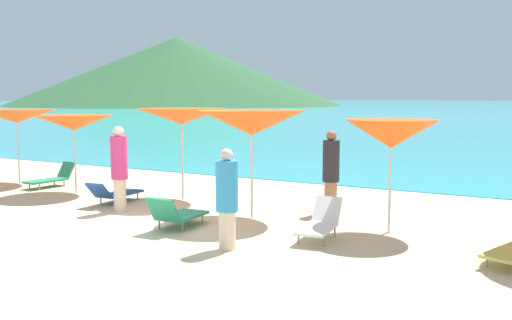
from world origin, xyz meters
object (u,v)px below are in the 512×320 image
umbrella_4 (182,116)px  lounge_chair_6 (176,214)px  umbrella_5 (252,123)px  lounge_chair_1 (115,193)px  beachgoer_1 (227,197)px  lounge_chair_5 (52,178)px  beachgoer_2 (331,170)px  umbrella_3 (74,123)px  beachgoer_0 (119,166)px  umbrella_6 (391,134)px  umbrella_2 (17,116)px  lounge_chair_3 (320,223)px

umbrella_4 → lounge_chair_6: 3.59m
umbrella_5 → lounge_chair_6: (-0.77, -1.55, -1.70)m
lounge_chair_1 → beachgoer_1: 5.03m
umbrella_4 → lounge_chair_5: umbrella_4 is taller
beachgoer_2 → umbrella_4: bearing=103.0°
umbrella_5 → umbrella_3: bearing=176.3°
umbrella_5 → lounge_chair_1: 4.04m
beachgoer_0 → lounge_chair_5: bearing=-178.2°
umbrella_6 → lounge_chair_1: size_ratio=1.35×
umbrella_6 → beachgoer_0: size_ratio=1.12×
umbrella_3 → lounge_chair_6: (4.78, -1.92, -1.56)m
beachgoer_0 → beachgoer_1: 4.03m
lounge_chair_1 → umbrella_2: bearing=-15.4°
umbrella_5 → lounge_chair_6: umbrella_5 is taller
lounge_chair_1 → beachgoer_1: (4.52, -2.12, 0.63)m
lounge_chair_5 → lounge_chair_6: lounge_chair_6 is taller
lounge_chair_6 → beachgoer_1: bearing=150.9°
umbrella_5 → lounge_chair_3: 2.72m
umbrella_4 → lounge_chair_1: bearing=-131.7°
umbrella_5 → lounge_chair_1: (-3.65, -0.21, -1.74)m
beachgoer_1 → umbrella_5: bearing=59.3°
umbrella_2 → beachgoer_1: umbrella_2 is taller
umbrella_2 → beachgoer_1: 9.70m
umbrella_6 → beachgoer_2: umbrella_6 is taller
lounge_chair_6 → beachgoer_0: (-2.10, 0.70, 0.71)m
lounge_chair_5 → beachgoer_0: beachgoer_0 is taller
umbrella_4 → lounge_chair_3: bearing=-23.0°
umbrella_4 → beachgoer_0: 2.16m
lounge_chair_3 → umbrella_6: bearing=40.9°
umbrella_2 → umbrella_5: umbrella_5 is taller
lounge_chair_5 → beachgoer_0: size_ratio=0.77×
umbrella_2 → lounge_chair_3: 10.45m
lounge_chair_3 → lounge_chair_6: (-2.69, -0.67, 0.00)m
lounge_chair_6 → beachgoer_2: 3.53m
umbrella_6 → lounge_chair_6: (-3.64, -1.71, -1.55)m
umbrella_3 → umbrella_4: (3.00, 0.65, 0.19)m
lounge_chair_1 → beachgoer_1: size_ratio=0.93×
umbrella_3 → umbrella_5: umbrella_5 is taller
umbrella_2 → lounge_chair_3: bearing=-9.0°
lounge_chair_6 → beachgoer_0: beachgoer_0 is taller
umbrella_5 → beachgoer_1: umbrella_5 is taller
umbrella_2 → beachgoer_1: (9.14, -3.05, -1.09)m
umbrella_5 → umbrella_6: 2.87m
umbrella_5 → lounge_chair_5: size_ratio=1.55×
umbrella_5 → beachgoer_1: 2.73m
lounge_chair_5 → beachgoer_2: size_ratio=0.81×
umbrella_5 → umbrella_6: umbrella_5 is taller
lounge_chair_3 → beachgoer_2: size_ratio=0.80×
umbrella_3 → umbrella_6: (8.42, -0.20, -0.01)m
umbrella_3 → lounge_chair_5: umbrella_3 is taller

